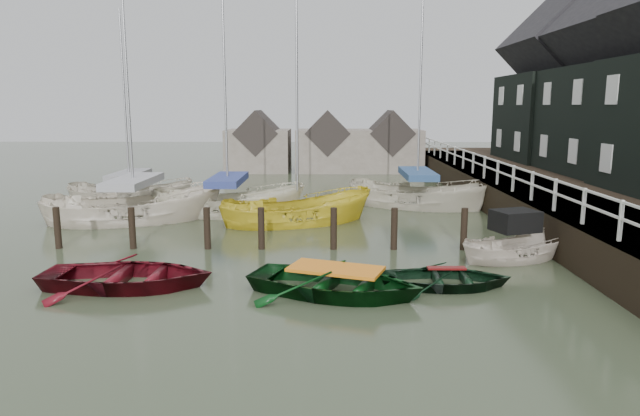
{
  "coord_description": "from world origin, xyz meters",
  "views": [
    {
      "loc": [
        0.98,
        -15.42,
        4.71
      ],
      "look_at": [
        0.75,
        2.96,
        1.4
      ],
      "focal_mm": 32.0,
      "sensor_mm": 36.0,
      "label": 1
    }
  ],
  "objects_px": {
    "rowboat_dkgreen": "(446,287)",
    "sailboat_a": "(135,220)",
    "rowboat_green": "(336,295)",
    "sailboat_b": "(229,213)",
    "motorboat": "(515,256)",
    "sailboat_c": "(298,223)",
    "rowboat_red": "(128,287)",
    "sailboat_d": "(417,205)",
    "sailboat_e": "(131,203)"
  },
  "relations": [
    {
      "from": "motorboat",
      "to": "sailboat_c",
      "type": "xyz_separation_m",
      "value": [
        -7.01,
        5.54,
        -0.11
      ]
    },
    {
      "from": "motorboat",
      "to": "rowboat_dkgreen",
      "type": "bearing_deg",
      "value": 115.34
    },
    {
      "from": "sailboat_c",
      "to": "sailboat_d",
      "type": "xyz_separation_m",
      "value": [
        5.43,
        3.86,
        0.05
      ]
    },
    {
      "from": "sailboat_a",
      "to": "sailboat_b",
      "type": "bearing_deg",
      "value": -86.0
    },
    {
      "from": "rowboat_dkgreen",
      "to": "sailboat_e",
      "type": "xyz_separation_m",
      "value": [
        -12.66,
        12.57,
        0.06
      ]
    },
    {
      "from": "rowboat_green",
      "to": "motorboat",
      "type": "distance_m",
      "value": 6.53
    },
    {
      "from": "rowboat_red",
      "to": "motorboat",
      "type": "relative_size",
      "value": 1.11
    },
    {
      "from": "rowboat_dkgreen",
      "to": "motorboat",
      "type": "xyz_separation_m",
      "value": [
        2.68,
        2.67,
        0.12
      ]
    },
    {
      "from": "rowboat_dkgreen",
      "to": "sailboat_a",
      "type": "bearing_deg",
      "value": 53.83
    },
    {
      "from": "rowboat_green",
      "to": "sailboat_a",
      "type": "relative_size",
      "value": 0.4
    },
    {
      "from": "sailboat_b",
      "to": "rowboat_green",
      "type": "bearing_deg",
      "value": -157.03
    },
    {
      "from": "rowboat_red",
      "to": "motorboat",
      "type": "bearing_deg",
      "value": -74.84
    },
    {
      "from": "rowboat_red",
      "to": "sailboat_b",
      "type": "xyz_separation_m",
      "value": [
        0.9,
        10.16,
        0.06
      ]
    },
    {
      "from": "rowboat_dkgreen",
      "to": "sailboat_b",
      "type": "distance_m",
      "value": 12.49
    },
    {
      "from": "sailboat_b",
      "to": "sailboat_d",
      "type": "distance_m",
      "value": 8.8
    },
    {
      "from": "sailboat_a",
      "to": "sailboat_c",
      "type": "xyz_separation_m",
      "value": [
        6.74,
        -0.31,
        -0.05
      ]
    },
    {
      "from": "sailboat_a",
      "to": "rowboat_red",
      "type": "bearing_deg",
      "value": 178.86
    },
    {
      "from": "rowboat_red",
      "to": "rowboat_green",
      "type": "distance_m",
      "value": 5.48
    },
    {
      "from": "sailboat_a",
      "to": "sailboat_d",
      "type": "relative_size",
      "value": 0.98
    },
    {
      "from": "rowboat_dkgreen",
      "to": "sailboat_b",
      "type": "relative_size",
      "value": 0.3
    },
    {
      "from": "sailboat_b",
      "to": "sailboat_d",
      "type": "xyz_separation_m",
      "value": [
        8.56,
        2.06,
        -0.0
      ]
    },
    {
      "from": "rowboat_green",
      "to": "sailboat_b",
      "type": "bearing_deg",
      "value": 42.85
    },
    {
      "from": "rowboat_dkgreen",
      "to": "sailboat_d",
      "type": "relative_size",
      "value": 0.3
    },
    {
      "from": "motorboat",
      "to": "sailboat_e",
      "type": "height_order",
      "value": "sailboat_e"
    },
    {
      "from": "motorboat",
      "to": "rowboat_green",
      "type": "bearing_deg",
      "value": 101.31
    },
    {
      "from": "rowboat_red",
      "to": "sailboat_c",
      "type": "bearing_deg",
      "value": -24.95
    },
    {
      "from": "rowboat_red",
      "to": "rowboat_dkgreen",
      "type": "bearing_deg",
      "value": -88.12
    },
    {
      "from": "sailboat_e",
      "to": "rowboat_red",
      "type": "bearing_deg",
      "value": -160.27
    },
    {
      "from": "motorboat",
      "to": "rowboat_red",
      "type": "bearing_deg",
      "value": 84.74
    },
    {
      "from": "sailboat_e",
      "to": "rowboat_dkgreen",
      "type": "bearing_deg",
      "value": -133.69
    },
    {
      "from": "sailboat_d",
      "to": "sailboat_c",
      "type": "bearing_deg",
      "value": 149.16
    },
    {
      "from": "sailboat_a",
      "to": "sailboat_c",
      "type": "distance_m",
      "value": 6.75
    },
    {
      "from": "sailboat_b",
      "to": "sailboat_c",
      "type": "bearing_deg",
      "value": -119.98
    },
    {
      "from": "rowboat_green",
      "to": "sailboat_e",
      "type": "bearing_deg",
      "value": 56.11
    },
    {
      "from": "sailboat_d",
      "to": "sailboat_e",
      "type": "height_order",
      "value": "sailboat_d"
    },
    {
      "from": "rowboat_green",
      "to": "motorboat",
      "type": "bearing_deg",
      "value": -39.27
    },
    {
      "from": "rowboat_red",
      "to": "sailboat_d",
      "type": "relative_size",
      "value": 0.39
    },
    {
      "from": "sailboat_d",
      "to": "sailboat_e",
      "type": "xyz_separation_m",
      "value": [
        -13.75,
        0.51,
        0.0
      ]
    },
    {
      "from": "sailboat_e",
      "to": "rowboat_green",
      "type": "bearing_deg",
      "value": -142.59
    },
    {
      "from": "motorboat",
      "to": "sailboat_c",
      "type": "distance_m",
      "value": 8.94
    },
    {
      "from": "motorboat",
      "to": "sailboat_a",
      "type": "relative_size",
      "value": 0.36
    },
    {
      "from": "rowboat_red",
      "to": "sailboat_c",
      "type": "height_order",
      "value": "sailboat_c"
    },
    {
      "from": "rowboat_red",
      "to": "rowboat_green",
      "type": "xyz_separation_m",
      "value": [
        5.45,
        -0.53,
        0.0
      ]
    },
    {
      "from": "sailboat_b",
      "to": "sailboat_a",
      "type": "bearing_deg",
      "value": 112.42
    },
    {
      "from": "motorboat",
      "to": "sailboat_d",
      "type": "relative_size",
      "value": 0.35
    },
    {
      "from": "rowboat_red",
      "to": "sailboat_d",
      "type": "height_order",
      "value": "sailboat_d"
    },
    {
      "from": "rowboat_green",
      "to": "sailboat_c",
      "type": "distance_m",
      "value": 9.0
    },
    {
      "from": "sailboat_b",
      "to": "motorboat",
      "type": "bearing_deg",
      "value": -125.94
    },
    {
      "from": "rowboat_red",
      "to": "sailboat_e",
      "type": "relative_size",
      "value": 0.43
    },
    {
      "from": "rowboat_green",
      "to": "sailboat_d",
      "type": "height_order",
      "value": "sailboat_d"
    }
  ]
}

